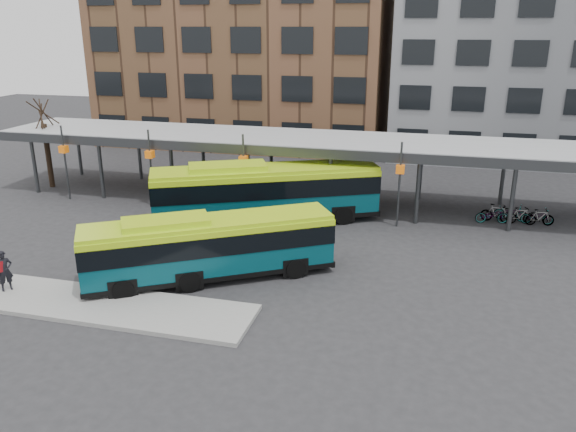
% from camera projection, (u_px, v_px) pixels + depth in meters
% --- Properties ---
extents(ground, '(120.00, 120.00, 0.00)m').
position_uv_depth(ground, '(239.00, 288.00, 24.09)').
color(ground, '#28282B').
rests_on(ground, ground).
extents(boarding_island, '(14.00, 3.00, 0.18)m').
position_uv_depth(boarding_island, '(85.00, 303.00, 22.61)').
color(boarding_island, gray).
rests_on(boarding_island, ground).
extents(canopy, '(40.00, 6.53, 4.80)m').
position_uv_depth(canopy, '(305.00, 142.00, 34.65)').
color(canopy, '#999B9E').
rests_on(canopy, ground).
extents(tree, '(1.64, 1.64, 5.60)m').
position_uv_depth(tree, '(48.00, 153.00, 38.58)').
color(tree, black).
rests_on(tree, ground).
extents(building_brick, '(26.00, 14.00, 22.00)m').
position_uv_depth(building_brick, '(247.00, 23.00, 52.27)').
color(building_brick, brown).
rests_on(building_brick, ground).
extents(building_grey, '(24.00, 14.00, 20.00)m').
position_uv_depth(building_grey, '(546.00, 35.00, 46.42)').
color(building_grey, slate).
rests_on(building_grey, ground).
extents(bus_front, '(10.48, 7.69, 3.00)m').
position_uv_depth(bus_front, '(209.00, 246.00, 24.56)').
color(bus_front, '#07424D').
rests_on(bus_front, ground).
extents(bus_rear, '(12.61, 7.96, 3.50)m').
position_uv_depth(bus_rear, '(265.00, 191.00, 31.71)').
color(bus_rear, '#07424D').
rests_on(bus_rear, ground).
extents(pedestrian, '(0.72, 0.76, 1.74)m').
position_uv_depth(pedestrian, '(4.00, 270.00, 23.27)').
color(pedestrian, black).
rests_on(pedestrian, boarding_island).
extents(bike_rack, '(4.36, 1.77, 1.06)m').
position_uv_depth(bike_rack, '(514.00, 215.00, 31.95)').
color(bike_rack, slate).
rests_on(bike_rack, ground).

